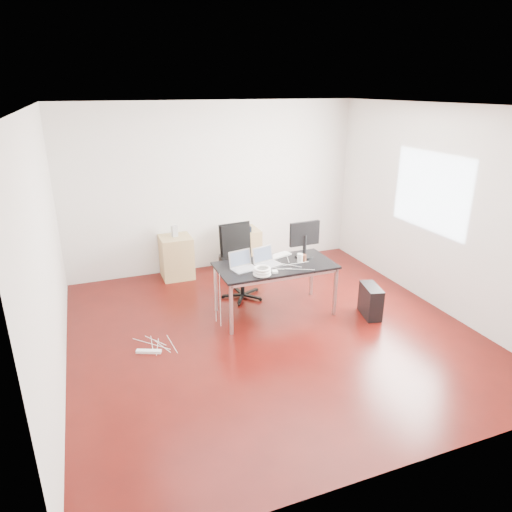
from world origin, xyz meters
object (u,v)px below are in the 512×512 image
object	(u,v)px
office_chair	(240,258)
pc_tower	(371,301)
filing_cabinet_right	(244,249)
desk	(275,268)
filing_cabinet_left	(177,257)

from	to	relation	value
office_chair	pc_tower	xyz separation A→B (m)	(1.46, -1.27, -0.39)
filing_cabinet_right	pc_tower	world-z (taller)	filing_cabinet_right
desk	pc_tower	distance (m)	1.40
desk	office_chair	xyz separation A→B (m)	(-0.26, 0.73, -0.07)
desk	filing_cabinet_right	bearing A→B (deg)	84.52
office_chair	pc_tower	size ratio (longest dim) A/B	2.40
pc_tower	desk	bearing A→B (deg)	169.22
desk	pc_tower	size ratio (longest dim) A/B	3.56
desk	filing_cabinet_right	size ratio (longest dim) A/B	2.29
office_chair	filing_cabinet_right	world-z (taller)	office_chair
filing_cabinet_left	pc_tower	distance (m)	3.21
filing_cabinet_left	filing_cabinet_right	distance (m)	1.18
filing_cabinet_left	pc_tower	size ratio (longest dim) A/B	1.56
desk	filing_cabinet_right	world-z (taller)	desk
filing_cabinet_left	pc_tower	world-z (taller)	filing_cabinet_left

